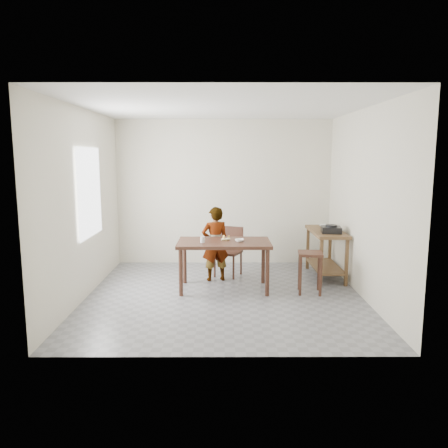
{
  "coord_description": "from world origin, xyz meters",
  "views": [
    {
      "loc": [
        -0.02,
        -6.19,
        2.03
      ],
      "look_at": [
        0.0,
        0.4,
        1.0
      ],
      "focal_mm": 35.0,
      "sensor_mm": 36.0,
      "label": 1
    }
  ],
  "objects_px": {
    "prep_counter": "(326,254)",
    "dining_table": "(224,265)",
    "dining_chair": "(228,252)",
    "stool": "(310,273)",
    "child": "(215,244)"
  },
  "relations": [
    {
      "from": "child",
      "to": "stool",
      "type": "relative_size",
      "value": 1.97
    },
    {
      "from": "prep_counter",
      "to": "child",
      "type": "distance_m",
      "value": 1.89
    },
    {
      "from": "dining_table",
      "to": "stool",
      "type": "bearing_deg",
      "value": -8.28
    },
    {
      "from": "dining_table",
      "to": "dining_chair",
      "type": "height_order",
      "value": "dining_chair"
    },
    {
      "from": "dining_chair",
      "to": "stool",
      "type": "relative_size",
      "value": 1.33
    },
    {
      "from": "dining_table",
      "to": "stool",
      "type": "height_order",
      "value": "dining_table"
    },
    {
      "from": "dining_table",
      "to": "prep_counter",
      "type": "height_order",
      "value": "prep_counter"
    },
    {
      "from": "child",
      "to": "stool",
      "type": "xyz_separation_m",
      "value": [
        1.42,
        -0.68,
        -0.3
      ]
    },
    {
      "from": "child",
      "to": "stool",
      "type": "height_order",
      "value": "child"
    },
    {
      "from": "dining_chair",
      "to": "stool",
      "type": "xyz_separation_m",
      "value": [
        1.21,
        -0.95,
        -0.1
      ]
    },
    {
      "from": "dining_table",
      "to": "child",
      "type": "distance_m",
      "value": 0.56
    },
    {
      "from": "dining_chair",
      "to": "prep_counter",
      "type": "bearing_deg",
      "value": 21.31
    },
    {
      "from": "prep_counter",
      "to": "child",
      "type": "bearing_deg",
      "value": -173.6
    },
    {
      "from": "stool",
      "to": "child",
      "type": "bearing_deg",
      "value": 154.54
    },
    {
      "from": "prep_counter",
      "to": "dining_table",
      "type": "bearing_deg",
      "value": -157.85
    }
  ]
}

